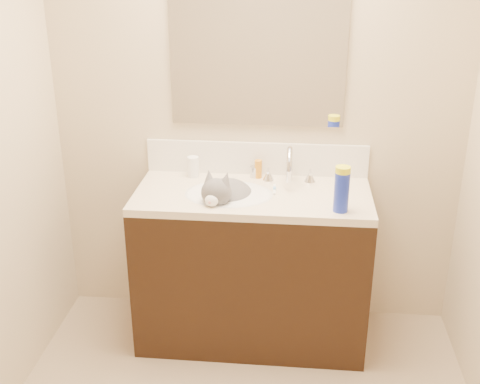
% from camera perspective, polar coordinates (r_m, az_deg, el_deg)
% --- Properties ---
extents(room_shell, '(2.24, 2.54, 2.52)m').
position_cam_1_polar(room_shell, '(1.93, -0.91, 6.03)').
color(room_shell, '#C8B495').
rests_on(room_shell, ground).
extents(vanity_cabinet, '(1.20, 0.55, 0.82)m').
position_cam_1_polar(vanity_cabinet, '(3.26, 1.15, -7.35)').
color(vanity_cabinet, black).
rests_on(vanity_cabinet, ground).
extents(counter_slab, '(1.20, 0.55, 0.04)m').
position_cam_1_polar(counter_slab, '(3.06, 1.21, -0.37)').
color(counter_slab, beige).
rests_on(counter_slab, vanity_cabinet).
extents(basin, '(0.45, 0.36, 0.14)m').
position_cam_1_polar(basin, '(3.07, -1.08, -1.37)').
color(basin, white).
rests_on(basin, vanity_cabinet).
extents(faucet, '(0.28, 0.20, 0.21)m').
position_cam_1_polar(faucet, '(3.14, 4.69, 2.25)').
color(faucet, silver).
rests_on(faucet, counter_slab).
extents(cat, '(0.35, 0.42, 0.32)m').
position_cam_1_polar(cat, '(3.06, -1.39, -0.65)').
color(cat, '#585558').
rests_on(cat, basin).
extents(backsplash, '(1.20, 0.02, 0.18)m').
position_cam_1_polar(backsplash, '(3.27, 1.58, 3.20)').
color(backsplash, white).
rests_on(backsplash, counter_slab).
extents(mirror, '(0.90, 0.02, 0.80)m').
position_cam_1_polar(mirror, '(3.12, 1.70, 13.47)').
color(mirror, white).
rests_on(mirror, room_shell).
extents(pill_bottle, '(0.07, 0.07, 0.11)m').
position_cam_1_polar(pill_bottle, '(3.25, -4.46, 2.39)').
color(pill_bottle, white).
rests_on(pill_bottle, counter_slab).
extents(pill_label, '(0.07, 0.07, 0.04)m').
position_cam_1_polar(pill_label, '(3.26, -4.45, 2.19)').
color(pill_label, orange).
rests_on(pill_label, pill_bottle).
extents(silver_jar, '(0.06, 0.06, 0.06)m').
position_cam_1_polar(silver_jar, '(3.25, 1.38, 1.93)').
color(silver_jar, '#B7B7BC').
rests_on(silver_jar, counter_slab).
extents(amber_bottle, '(0.04, 0.04, 0.10)m').
position_cam_1_polar(amber_bottle, '(3.23, 1.74, 2.20)').
color(amber_bottle, orange).
rests_on(amber_bottle, counter_slab).
extents(toothbrush, '(0.02, 0.13, 0.01)m').
position_cam_1_polar(toothbrush, '(3.08, 3.29, 0.25)').
color(toothbrush, white).
rests_on(toothbrush, counter_slab).
extents(toothbrush_head, '(0.02, 0.03, 0.02)m').
position_cam_1_polar(toothbrush_head, '(3.08, 3.29, 0.31)').
color(toothbrush_head, '#6AA6E1').
rests_on(toothbrush_head, counter_slab).
extents(spray_can, '(0.09, 0.09, 0.19)m').
position_cam_1_polar(spray_can, '(2.85, 9.60, -0.01)').
color(spray_can, '#1A2CB7').
rests_on(spray_can, counter_slab).
extents(spray_cap, '(0.09, 0.09, 0.04)m').
position_cam_1_polar(spray_cap, '(2.81, 9.74, 1.97)').
color(spray_cap, yellow).
rests_on(spray_cap, spray_can).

